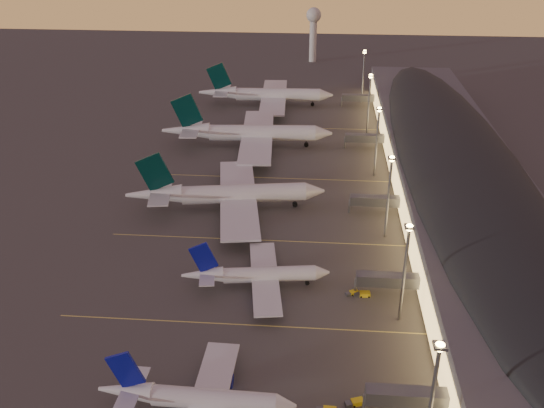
% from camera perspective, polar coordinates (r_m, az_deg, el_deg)
% --- Properties ---
extents(ground, '(700.00, 700.00, 0.00)m').
position_cam_1_polar(ground, '(149.22, -2.19, -10.12)').
color(ground, '#413E3B').
extents(airliner_narrow_south, '(38.74, 34.52, 13.87)m').
position_cam_1_polar(airliner_narrow_south, '(123.06, -7.09, -17.71)').
color(airliner_narrow_south, silver).
rests_on(airliner_narrow_south, ground).
extents(airliner_narrow_north, '(38.09, 34.31, 13.60)m').
position_cam_1_polar(airliner_narrow_north, '(156.14, -1.48, -6.69)').
color(airliner_narrow_north, silver).
rests_on(airliner_narrow_north, ground).
extents(airliner_wide_near, '(63.57, 58.55, 20.37)m').
position_cam_1_polar(airliner_wide_near, '(194.33, -4.27, 0.91)').
color(airliner_wide_near, silver).
rests_on(airliner_wide_near, ground).
extents(airliner_wide_mid, '(68.81, 62.77, 22.02)m').
position_cam_1_polar(airliner_wide_mid, '(245.74, -2.32, 6.68)').
color(airliner_wide_mid, silver).
rests_on(airliner_wide_mid, ground).
extents(airliner_wide_far, '(65.20, 59.33, 20.88)m').
position_cam_1_polar(airliner_wide_far, '(298.33, -0.55, 10.25)').
color(airliner_wide_far, silver).
rests_on(airliner_wide_far, ground).
extents(terminal_building, '(56.35, 255.00, 17.46)m').
position_cam_1_polar(terminal_building, '(212.58, 16.94, 3.15)').
color(terminal_building, '#535359').
rests_on(terminal_building, ground).
extents(light_masts, '(2.20, 217.20, 25.90)m').
position_cam_1_polar(light_masts, '(198.28, 10.35, 4.96)').
color(light_masts, slate).
rests_on(light_masts, ground).
extents(radar_tower, '(9.00, 9.00, 32.50)m').
position_cam_1_polar(radar_tower, '(384.71, 3.92, 16.42)').
color(radar_tower, silver).
rests_on(radar_tower, ground).
extents(lane_markings, '(90.00, 180.36, 0.00)m').
position_cam_1_polar(lane_markings, '(182.66, -0.75, -2.64)').
color(lane_markings, '#D8C659').
rests_on(lane_markings, ground).
extents(baggage_tug_b, '(3.94, 2.56, 1.10)m').
position_cam_1_polar(baggage_tug_b, '(126.92, 7.83, -18.02)').
color(baggage_tug_b, yellow).
rests_on(baggage_tug_b, ground).
extents(baggage_tug_c, '(4.10, 1.97, 1.19)m').
position_cam_1_polar(baggage_tug_c, '(155.93, 8.54, -8.39)').
color(baggage_tug_c, yellow).
rests_on(baggage_tug_c, ground).
extents(baggage_tug_d, '(3.47, 2.57, 0.97)m').
position_cam_1_polar(baggage_tug_d, '(156.23, 7.58, -8.29)').
color(baggage_tug_d, yellow).
rests_on(baggage_tug_d, ground).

